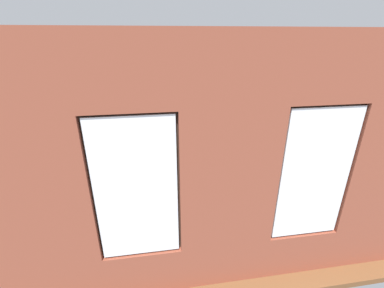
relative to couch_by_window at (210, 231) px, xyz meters
The scene contains 17 objects.
ground_plane 2.28m from the couch_by_window, 91.75° to the right, with size 7.24×6.55×0.10m, color brown.
brick_wall_with_windows 1.53m from the couch_by_window, 96.05° to the left, with size 6.64×0.30×3.45m.
white_wall_right 4.05m from the couch_by_window, 32.57° to the right, with size 0.10×5.55×3.45m, color silver.
couch_by_window is the anchor object (origin of this frame).
couch_left 3.36m from the couch_by_window, 143.28° to the right, with size 0.99×1.76×0.80m.
coffee_table 2.70m from the couch_by_window, 85.92° to the right, with size 1.46×0.77×0.42m.
cup_ceramic 2.59m from the couch_by_window, 88.16° to the right, with size 0.09×0.09×0.11m, color #B23D38.
candle_jar 2.84m from the couch_by_window, 94.21° to the right, with size 0.08×0.08×0.13m, color #B7333D.
table_plant_small 2.71m from the couch_by_window, 85.92° to the right, with size 0.15×0.15×0.23m.
remote_gray 2.82m from the couch_by_window, 82.37° to the right, with size 0.05×0.17×0.02m, color #59595B.
media_console 3.64m from the couch_by_window, 37.02° to the right, with size 1.23×0.42×0.46m, color black.
tv_flatscreen 3.67m from the couch_by_window, 37.06° to the right, with size 0.97×0.20×0.68m.
papasan_chair 4.40m from the couch_by_window, 83.24° to the right, with size 1.17×1.17×0.72m.
potted_plant_beside_window_right 1.49m from the couch_by_window, ahead, with size 0.68×0.68×1.05m.
potted_plant_corner_near_left 5.34m from the couch_by_window, 122.11° to the right, with size 0.79×0.75×1.19m.
potted_plant_foreground_right 5.19m from the couch_by_window, 59.83° to the right, with size 1.13×1.10×1.58m.
potted_plant_by_left_couch 4.02m from the couch_by_window, 124.74° to the right, with size 0.27×0.27×0.47m.
Camera 1 is at (0.90, 5.56, 3.36)m, focal length 24.00 mm.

